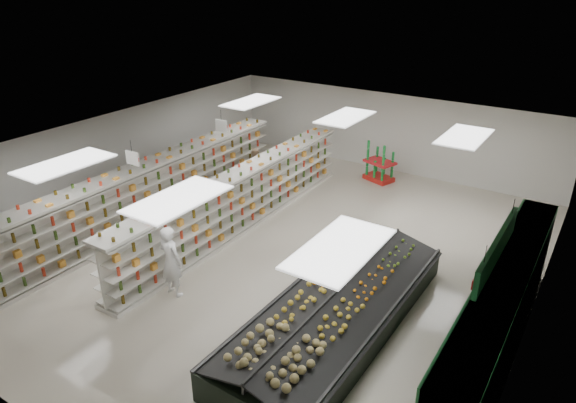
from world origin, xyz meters
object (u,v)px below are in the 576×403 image
Objects in this scene: gondola_left at (155,193)px; shopper_main at (171,261)px; produce_island at (337,309)px; shopper_background at (256,167)px; soda_endcap at (380,164)px; gondola_center at (241,201)px.

shopper_main is at bearing -39.35° from gondola_left.
shopper_background reaches higher than produce_island.
shopper_background is (-6.71, 5.96, 0.27)m from produce_island.
soda_endcap is 0.96× the size of shopper_background.
gondola_left is 2.97m from gondola_center.
shopper_background is at bearing -140.79° from soda_endcap.
produce_island is at bearing -160.58° from shopper_main.
soda_endcap is at bearing -62.44° from shopper_background.
gondola_left is 8.76m from soda_endcap.
shopper_main is (-1.28, -10.17, 0.28)m from soda_endcap.
gondola_left is 6.03× the size of shopper_main.
gondola_center is 7.65× the size of soda_endcap.
produce_island is 4.95× the size of soda_endcap.
gondola_center is 5.85m from produce_island.
shopper_main is 7.51m from shopper_background.
shopper_background is (-2.51, 7.08, -0.22)m from shopper_main.
gondola_left is at bearing 153.41° from shopper_background.
shopper_main is (0.86, -4.02, 0.09)m from gondola_center.
soda_endcap is at bearing 107.91° from produce_island.
produce_island is at bearing -13.49° from gondola_left.
soda_endcap is 4.88m from shopper_background.
gondola_center is 1.55× the size of produce_island.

